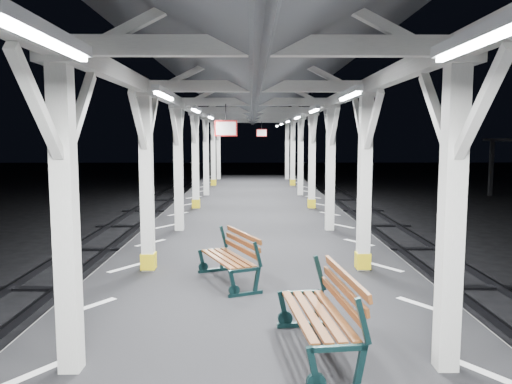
{
  "coord_description": "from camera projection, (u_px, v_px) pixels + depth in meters",
  "views": [
    {
      "loc": [
        -0.08,
        -7.1,
        3.48
      ],
      "look_at": [
        0.03,
        4.42,
        2.2
      ],
      "focal_mm": 35.0,
      "sensor_mm": 36.0,
      "label": 1
    }
  ],
  "objects": [
    {
      "name": "hazard_stripes_left",
      "position": [
        90.0,
        306.0,
        7.31
      ],
      "size": [
        1.0,
        48.0,
        0.01
      ],
      "primitive_type": "cube",
      "color": "silver",
      "rests_on": "platform"
    },
    {
      "name": "hazard_stripes_right",
      "position": [
        423.0,
        305.0,
        7.35
      ],
      "size": [
        1.0,
        48.0,
        0.01
      ],
      "primitive_type": "cube",
      "color": "silver",
      "rests_on": "platform"
    },
    {
      "name": "bench_near",
      "position": [
        326.0,
        311.0,
        5.63
      ],
      "size": [
        0.85,
        1.84,
        0.97
      ],
      "rotation": [
        0.0,
        0.0,
        0.11
      ],
      "color": "black",
      "rests_on": "platform"
    },
    {
      "name": "bench_mid",
      "position": [
        233.0,
        256.0,
        8.49
      ],
      "size": [
        1.16,
        1.68,
        0.86
      ],
      "rotation": [
        0.0,
        0.0,
        0.41
      ],
      "color": "black",
      "rests_on": "platform"
    },
    {
      "name": "canopy",
      "position": [
        257.0,
        59.0,
        6.92
      ],
      "size": [
        5.4,
        49.0,
        4.65
      ],
      "color": "silver",
      "rests_on": "platform"
    },
    {
      "name": "ground",
      "position": [
        257.0,
        371.0,
        7.44
      ],
      "size": [
        120.0,
        120.0,
        0.0
      ],
      "primitive_type": "plane",
      "color": "black",
      "rests_on": "ground"
    },
    {
      "name": "platform",
      "position": [
        257.0,
        339.0,
        7.38
      ],
      "size": [
        6.0,
        50.0,
        1.0
      ],
      "primitive_type": "cube",
      "color": "black",
      "rests_on": "ground"
    }
  ]
}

